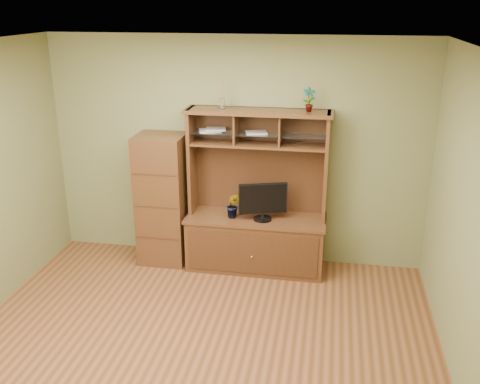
# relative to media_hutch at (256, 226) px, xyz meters

# --- Properties ---
(room) EXTENTS (4.54, 4.04, 2.74)m
(room) POSITION_rel_media_hutch_xyz_m (-0.30, -1.73, 0.83)
(room) COLOR #5A3219
(room) RESTS_ON ground
(media_hutch) EXTENTS (1.66, 0.61, 1.90)m
(media_hutch) POSITION_rel_media_hutch_xyz_m (0.00, 0.00, 0.00)
(media_hutch) COLOR #462314
(media_hutch) RESTS_ON room
(monitor) EXTENTS (0.54, 0.21, 0.44)m
(monitor) POSITION_rel_media_hutch_xyz_m (0.09, -0.08, 0.36)
(monitor) COLOR black
(monitor) RESTS_ON media_hutch
(orchid_plant) EXTENTS (0.19, 0.17, 0.31)m
(orchid_plant) POSITION_rel_media_hutch_xyz_m (-0.26, -0.08, 0.28)
(orchid_plant) COLOR #275A1F
(orchid_plant) RESTS_ON media_hutch
(top_plant) EXTENTS (0.16, 0.13, 0.27)m
(top_plant) POSITION_rel_media_hutch_xyz_m (0.55, 0.08, 1.51)
(top_plant) COLOR #2F6122
(top_plant) RESTS_ON media_hutch
(reed_diffuser) EXTENTS (0.06, 0.06, 0.32)m
(reed_diffuser) POSITION_rel_media_hutch_xyz_m (-0.41, 0.08, 1.50)
(reed_diffuser) COLOR silver
(reed_diffuser) RESTS_ON media_hutch
(magazines) EXTENTS (0.82, 0.25, 0.04)m
(magazines) POSITION_rel_media_hutch_xyz_m (-0.36, 0.08, 1.13)
(magazines) COLOR #ADADB2
(magazines) RESTS_ON media_hutch
(side_cabinet) EXTENTS (0.56, 0.51, 1.58)m
(side_cabinet) POSITION_rel_media_hutch_xyz_m (-1.14, -0.00, 0.27)
(side_cabinet) COLOR #462314
(side_cabinet) RESTS_ON room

